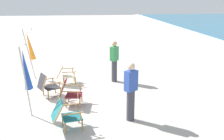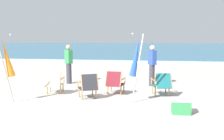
{
  "view_description": "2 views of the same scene",
  "coord_description": "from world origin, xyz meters",
  "px_view_note": "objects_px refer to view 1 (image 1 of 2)",
  "views": [
    {
      "loc": [
        8.38,
        1.96,
        3.3
      ],
      "look_at": [
        -0.24,
        2.99,
        0.85
      ],
      "focal_mm": 42.0,
      "sensor_mm": 36.0,
      "label": 1
    },
    {
      "loc": [
        1.77,
        -7.27,
        2.06
      ],
      "look_at": [
        0.44,
        1.99,
        0.78
      ],
      "focal_mm": 42.0,
      "sensor_mm": 36.0,
      "label": 2
    }
  ],
  "objects_px": {
    "beach_chair_back_right": "(65,114)",
    "person_by_waterline": "(131,91)",
    "beach_chair_back_left": "(69,92)",
    "umbrella_furled_orange": "(30,46)",
    "person_near_chairs": "(114,61)",
    "umbrella_furled_blue": "(26,70)",
    "beach_chair_front_left": "(47,85)",
    "beach_chair_front_right": "(65,73)"
  },
  "relations": [
    {
      "from": "beach_chair_back_right",
      "to": "beach_chair_front_left",
      "type": "xyz_separation_m",
      "value": [
        -2.35,
        -0.72,
        0.01
      ]
    },
    {
      "from": "umbrella_furled_blue",
      "to": "umbrella_furled_orange",
      "type": "xyz_separation_m",
      "value": [
        -3.77,
        -0.56,
        -0.02
      ]
    },
    {
      "from": "beach_chair_back_left",
      "to": "beach_chair_back_right",
      "type": "bearing_deg",
      "value": -0.97
    },
    {
      "from": "beach_chair_front_left",
      "to": "umbrella_furled_blue",
      "type": "bearing_deg",
      "value": -12.09
    },
    {
      "from": "beach_chair_front_left",
      "to": "person_near_chairs",
      "type": "xyz_separation_m",
      "value": [
        -1.41,
        2.46,
        0.41
      ]
    },
    {
      "from": "umbrella_furled_blue",
      "to": "person_near_chairs",
      "type": "bearing_deg",
      "value": 136.58
    },
    {
      "from": "person_near_chairs",
      "to": "person_by_waterline",
      "type": "bearing_deg",
      "value": 0.14
    },
    {
      "from": "beach_chair_back_left",
      "to": "person_near_chairs",
      "type": "distance_m",
      "value": 2.79
    },
    {
      "from": "person_near_chairs",
      "to": "person_by_waterline",
      "type": "xyz_separation_m",
      "value": [
        3.44,
        0.01,
        0.0
      ]
    },
    {
      "from": "person_by_waterline",
      "to": "beach_chair_back_right",
      "type": "bearing_deg",
      "value": -79.47
    },
    {
      "from": "beach_chair_back_right",
      "to": "umbrella_furled_blue",
      "type": "bearing_deg",
      "value": -128.17
    },
    {
      "from": "umbrella_furled_orange",
      "to": "person_near_chairs",
      "type": "relative_size",
      "value": 1.28
    },
    {
      "from": "umbrella_furled_blue",
      "to": "person_near_chairs",
      "type": "distance_m",
      "value": 4.09
    },
    {
      "from": "beach_chair_back_left",
      "to": "umbrella_furled_blue",
      "type": "relative_size",
      "value": 0.38
    },
    {
      "from": "umbrella_furled_blue",
      "to": "beach_chair_front_right",
      "type": "bearing_deg",
      "value": 163.8
    },
    {
      "from": "beach_chair_back_left",
      "to": "beach_chair_front_left",
      "type": "bearing_deg",
      "value": -135.3
    },
    {
      "from": "beach_chair_front_right",
      "to": "beach_chair_back_left",
      "type": "relative_size",
      "value": 1.01
    },
    {
      "from": "person_near_chairs",
      "to": "person_by_waterline",
      "type": "height_order",
      "value": "same"
    },
    {
      "from": "beach_chair_front_right",
      "to": "umbrella_furled_blue",
      "type": "distance_m",
      "value": 3.13
    },
    {
      "from": "beach_chair_back_right",
      "to": "person_by_waterline",
      "type": "relative_size",
      "value": 0.53
    },
    {
      "from": "beach_chair_back_right",
      "to": "umbrella_furled_blue",
      "type": "relative_size",
      "value": 0.41
    },
    {
      "from": "beach_chair_back_right",
      "to": "person_by_waterline",
      "type": "height_order",
      "value": "person_by_waterline"
    },
    {
      "from": "beach_chair_back_left",
      "to": "person_by_waterline",
      "type": "height_order",
      "value": "person_by_waterline"
    },
    {
      "from": "person_near_chairs",
      "to": "umbrella_furled_blue",
      "type": "bearing_deg",
      "value": -43.42
    },
    {
      "from": "beach_chair_back_right",
      "to": "beach_chair_back_left",
      "type": "height_order",
      "value": "beach_chair_back_left"
    },
    {
      "from": "umbrella_furled_blue",
      "to": "umbrella_furled_orange",
      "type": "bearing_deg",
      "value": -171.5
    },
    {
      "from": "beach_chair_front_right",
      "to": "person_near_chairs",
      "type": "xyz_separation_m",
      "value": [
        -0.08,
        1.95,
        0.42
      ]
    },
    {
      "from": "umbrella_furled_blue",
      "to": "person_by_waterline",
      "type": "distance_m",
      "value": 2.89
    },
    {
      "from": "person_by_waterline",
      "to": "beach_chair_back_left",
      "type": "bearing_deg",
      "value": -126.54
    },
    {
      "from": "person_by_waterline",
      "to": "person_near_chairs",
      "type": "bearing_deg",
      "value": -179.86
    },
    {
      "from": "beach_chair_front_right",
      "to": "beach_chair_back_right",
      "type": "bearing_deg",
      "value": 3.36
    },
    {
      "from": "beach_chair_front_left",
      "to": "umbrella_furled_orange",
      "type": "bearing_deg",
      "value": -158.3
    },
    {
      "from": "beach_chair_back_left",
      "to": "person_near_chairs",
      "type": "bearing_deg",
      "value": 141.79
    },
    {
      "from": "beach_chair_back_right",
      "to": "umbrella_furled_orange",
      "type": "distance_m",
      "value": 4.96
    },
    {
      "from": "umbrella_furled_orange",
      "to": "person_by_waterline",
      "type": "distance_m",
      "value": 5.46
    },
    {
      "from": "umbrella_furled_orange",
      "to": "person_near_chairs",
      "type": "distance_m",
      "value": 3.49
    },
    {
      "from": "beach_chair_back_left",
      "to": "umbrella_furled_blue",
      "type": "xyz_separation_m",
      "value": [
        0.77,
        -1.08,
        0.95
      ]
    },
    {
      "from": "beach_chair_back_left",
      "to": "umbrella_furled_orange",
      "type": "bearing_deg",
      "value": -151.3
    },
    {
      "from": "beach_chair_front_left",
      "to": "umbrella_furled_orange",
      "type": "distance_m",
      "value": 2.58
    },
    {
      "from": "beach_chair_back_left",
      "to": "person_by_waterline",
      "type": "bearing_deg",
      "value": 53.46
    },
    {
      "from": "beach_chair_back_left",
      "to": "umbrella_furled_blue",
      "type": "bearing_deg",
      "value": -54.35
    },
    {
      "from": "beach_chair_front_right",
      "to": "umbrella_furled_orange",
      "type": "xyz_separation_m",
      "value": [
        -0.9,
        -1.4,
        0.94
      ]
    }
  ]
}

